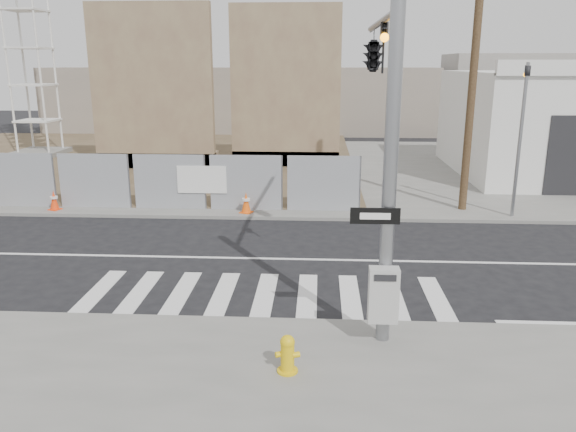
# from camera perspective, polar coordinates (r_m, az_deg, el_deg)

# --- Properties ---
(ground) EXTENTS (100.00, 100.00, 0.00)m
(ground) POSITION_cam_1_polar(r_m,az_deg,el_deg) (15.71, -1.47, -4.37)
(ground) COLOR black
(ground) RESTS_ON ground
(sidewalk_far) EXTENTS (50.00, 20.00, 0.12)m
(sidewalk_far) POSITION_cam_1_polar(r_m,az_deg,el_deg) (29.25, 0.74, 4.94)
(sidewalk_far) COLOR slate
(sidewalk_far) RESTS_ON ground
(signal_pole) EXTENTS (0.96, 5.87, 7.00)m
(signal_pole) POSITION_cam_1_polar(r_m,az_deg,el_deg) (12.78, 9.12, 12.86)
(signal_pole) COLOR gray
(signal_pole) RESTS_ON sidewalk_near
(far_signal_pole) EXTENTS (0.16, 0.20, 5.60)m
(far_signal_pole) POSITION_cam_1_polar(r_m,az_deg,el_deg) (20.58, 22.69, 9.08)
(far_signal_pole) COLOR gray
(far_signal_pole) RESTS_ON sidewalk_far
(chain_link_fence) EXTENTS (24.60, 0.04, 2.00)m
(chain_link_fence) POSITION_cam_1_polar(r_m,az_deg,el_deg) (23.10, -26.00, 3.32)
(chain_link_fence) COLOR gray
(chain_link_fence) RESTS_ON sidewalk_far
(concrete_wall_left) EXTENTS (6.00, 1.30, 8.00)m
(concrete_wall_left) POSITION_cam_1_polar(r_m,az_deg,el_deg) (29.09, -13.50, 11.07)
(concrete_wall_left) COLOR brown
(concrete_wall_left) RESTS_ON sidewalk_far
(concrete_wall_right) EXTENTS (5.50, 1.30, 8.00)m
(concrete_wall_right) POSITION_cam_1_polar(r_m,az_deg,el_deg) (28.95, -0.24, 11.46)
(concrete_wall_right) COLOR brown
(concrete_wall_right) RESTS_ON sidewalk_far
(utility_pole_right) EXTENTS (1.60, 0.28, 10.00)m
(utility_pole_right) POSITION_cam_1_polar(r_m,az_deg,el_deg) (20.93, 18.38, 14.29)
(utility_pole_right) COLOR brown
(utility_pole_right) RESTS_ON sidewalk_far
(fire_hydrant) EXTENTS (0.47, 0.47, 0.69)m
(fire_hydrant) POSITION_cam_1_polar(r_m,az_deg,el_deg) (9.89, -0.06, -13.83)
(fire_hydrant) COLOR #E3BA0C
(fire_hydrant) RESTS_ON sidewalk_near
(traffic_cone_c) EXTENTS (0.48, 0.48, 0.71)m
(traffic_cone_c) POSITION_cam_1_polar(r_m,az_deg,el_deg) (22.10, -22.67, 1.48)
(traffic_cone_c) COLOR #FF3C0D
(traffic_cone_c) RESTS_ON sidewalk_far
(traffic_cone_d) EXTENTS (0.51, 0.51, 0.75)m
(traffic_cone_d) POSITION_cam_1_polar(r_m,az_deg,el_deg) (20.03, -4.28, 1.36)
(traffic_cone_d) COLOR #FF5A0D
(traffic_cone_d) RESTS_ON sidewalk_far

